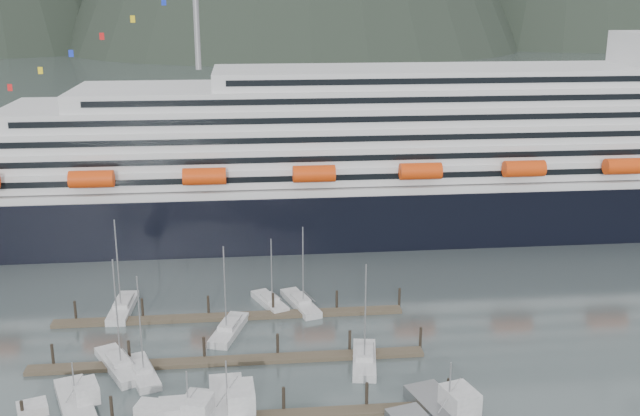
# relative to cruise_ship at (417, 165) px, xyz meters

# --- Properties ---
(ground) EXTENTS (1600.00, 1600.00, 0.00)m
(ground) POSITION_rel_cruise_ship_xyz_m (-30.03, -54.94, -12.04)
(ground) COLOR #465253
(ground) RESTS_ON ground
(cruise_ship) EXTENTS (210.00, 30.40, 50.30)m
(cruise_ship) POSITION_rel_cruise_ship_xyz_m (0.00, 0.00, 0.00)
(cruise_ship) COLOR black
(cruise_ship) RESTS_ON ground
(dock_mid) EXTENTS (48.18, 2.28, 3.20)m
(dock_mid) POSITION_rel_cruise_ship_xyz_m (-34.95, -51.89, -11.73)
(dock_mid) COLOR #4E4332
(dock_mid) RESTS_ON ground
(dock_far) EXTENTS (48.18, 2.28, 3.20)m
(dock_far) POSITION_rel_cruise_ship_xyz_m (-34.95, -38.89, -11.73)
(dock_far) COLOR #4E4332
(dock_far) RESTS_ON ground
(sailboat_a) EXTENTS (5.36, 9.20, 13.28)m
(sailboat_a) POSITION_rel_cruise_ship_xyz_m (-45.13, -54.22, -11.62)
(sailboat_a) COLOR #B1B1B1
(sailboat_a) RESTS_ON ground
(sailboat_b) EXTENTS (7.13, 10.60, 14.78)m
(sailboat_b) POSITION_rel_cruise_ship_xyz_m (-48.15, -52.26, -11.61)
(sailboat_b) COLOR #B1B1B1
(sailboat_b) RESTS_ON ground
(sailboat_c) EXTENTS (5.43, 10.10, 12.96)m
(sailboat_c) POSITION_rel_cruise_ship_xyz_m (-35.15, -43.72, -11.62)
(sailboat_c) COLOR #B1B1B1
(sailboat_c) RESTS_ON ground
(sailboat_e) EXTENTS (3.25, 10.58, 14.33)m
(sailboat_e) POSITION_rel_cruise_ship_xyz_m (-50.17, -34.95, -11.61)
(sailboat_e) COLOR #B1B1B1
(sailboat_e) RESTS_ON ground
(sailboat_f) EXTENTS (5.39, 8.65, 10.71)m
(sailboat_f) POSITION_rel_cruise_ship_xyz_m (-29.40, -34.95, -11.64)
(sailboat_f) COLOR #B1B1B1
(sailboat_f) RESTS_ON ground
(sailboat_g) EXTENTS (5.41, 10.45, 12.67)m
(sailboat_g) POSITION_rel_cruise_ship_xyz_m (-25.01, -35.85, -11.63)
(sailboat_g) COLOR #B1B1B1
(sailboat_g) RESTS_ON ground
(sailboat_h) EXTENTS (4.22, 9.86, 13.70)m
(sailboat_h) POSITION_rel_cruise_ship_xyz_m (-18.67, -53.93, -11.61)
(sailboat_h) COLOR #B1B1B1
(sailboat_h) RESTS_ON ground
(trawler_a) EXTENTS (9.40, 11.90, 6.28)m
(trawler_a) POSITION_rel_cruise_ship_xyz_m (-51.39, -61.23, -11.21)
(trawler_a) COLOR #B1B1B1
(trawler_a) RESTS_ON ground
(trawler_c) EXTENTS (10.22, 14.49, 7.32)m
(trawler_c) POSITION_rel_cruise_ship_xyz_m (-35.15, -64.25, -11.12)
(trawler_c) COLOR #B1B1B1
(trawler_c) RESTS_ON ground
(trawler_d) EXTENTS (10.48, 13.51, 7.74)m
(trawler_d) POSITION_rel_cruise_ship_xyz_m (-12.17, -67.75, -11.08)
(trawler_d) COLOR gray
(trawler_d) RESTS_ON ground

